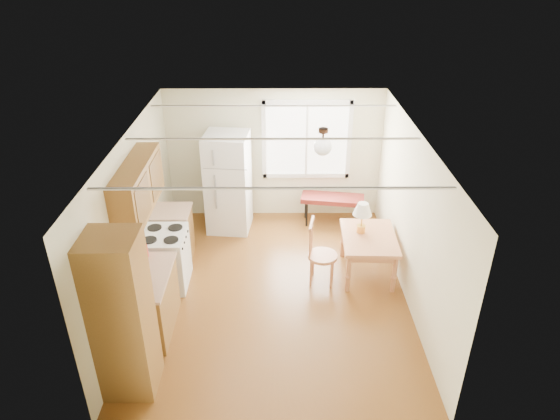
{
  "coord_description": "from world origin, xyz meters",
  "views": [
    {
      "loc": [
        0.06,
        -6.24,
        4.78
      ],
      "look_at": [
        0.1,
        0.49,
        1.15
      ],
      "focal_mm": 32.0,
      "sensor_mm": 36.0,
      "label": 1
    }
  ],
  "objects_px": {
    "chair": "(316,248)",
    "bench": "(333,199)",
    "dining_table": "(369,242)",
    "refrigerator": "(228,183)"
  },
  "relations": [
    {
      "from": "bench",
      "to": "dining_table",
      "type": "height_order",
      "value": "dining_table"
    },
    {
      "from": "bench",
      "to": "chair",
      "type": "bearing_deg",
      "value": -93.98
    },
    {
      "from": "refrigerator",
      "to": "chair",
      "type": "xyz_separation_m",
      "value": [
        1.5,
        -1.72,
        -0.31
      ]
    },
    {
      "from": "refrigerator",
      "to": "dining_table",
      "type": "relative_size",
      "value": 1.6
    },
    {
      "from": "chair",
      "to": "bench",
      "type": "bearing_deg",
      "value": 87.15
    },
    {
      "from": "bench",
      "to": "dining_table",
      "type": "bearing_deg",
      "value": -67.58
    },
    {
      "from": "refrigerator",
      "to": "chair",
      "type": "height_order",
      "value": "refrigerator"
    },
    {
      "from": "refrigerator",
      "to": "bench",
      "type": "bearing_deg",
      "value": 11.23
    },
    {
      "from": "bench",
      "to": "dining_table",
      "type": "distance_m",
      "value": 1.74
    },
    {
      "from": "chair",
      "to": "dining_table",
      "type": "bearing_deg",
      "value": 23.69
    }
  ]
}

